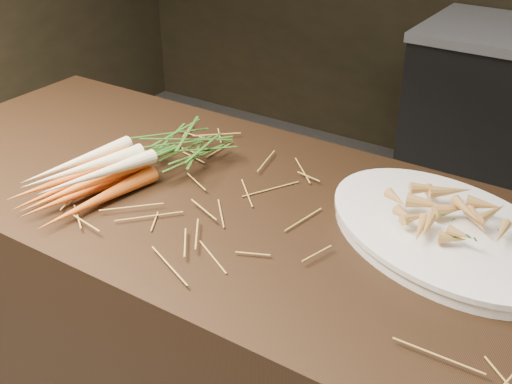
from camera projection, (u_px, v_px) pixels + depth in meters
straw_bedding at (396, 248)px, 1.15m from camera, size 1.40×0.60×0.02m
root_veg_bunch at (144, 156)px, 1.38m from camera, size 0.25×0.54×0.10m
serving_platter at (444, 234)px, 1.18m from camera, size 0.58×0.50×0.03m
roasted_veg_heap at (447, 216)px, 1.16m from camera, size 0.29×0.26×0.05m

